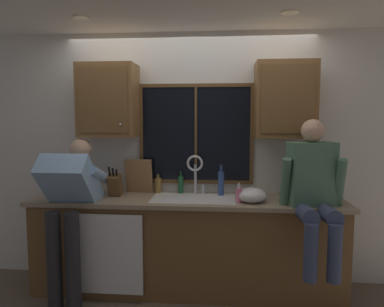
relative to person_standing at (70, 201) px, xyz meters
name	(u,v)px	position (x,y,z in m)	size (l,w,h in m)	color
back_wall	(190,157)	(1.04, 0.64, 0.34)	(5.33, 0.12, 2.55)	silver
ceiling_downlight_left	(81,18)	(0.16, -0.02, 1.61)	(0.14, 0.14, 0.01)	#FFEAB2
ceiling_downlight_right	(290,12)	(1.92, -0.02, 1.61)	(0.14, 0.14, 0.01)	#FFEAB2
window_glass	(196,134)	(1.10, 0.57, 0.59)	(1.10, 0.02, 0.95)	black
window_frame_top	(196,85)	(1.10, 0.56, 1.08)	(1.17, 0.02, 0.04)	brown
window_frame_bottom	(196,182)	(1.10, 0.56, 0.10)	(1.17, 0.02, 0.04)	brown
window_frame_left	(141,134)	(0.54, 0.56, 0.59)	(0.04, 0.02, 0.95)	brown
window_frame_right	(252,134)	(1.67, 0.56, 0.59)	(0.04, 0.02, 0.95)	brown
window_mullion_center	(196,134)	(1.10, 0.56, 0.59)	(0.02, 0.02, 0.95)	brown
lower_cabinet_run	(187,246)	(1.04, 0.29, -0.50)	(2.93, 0.58, 0.88)	brown
countertop	(187,201)	(1.04, 0.27, -0.04)	(2.99, 0.62, 0.04)	gray
dishwasher_front	(110,254)	(0.37, -0.03, -0.48)	(0.60, 0.02, 0.74)	white
upper_cabinet_left	(108,101)	(0.24, 0.41, 0.92)	(0.56, 0.36, 0.72)	brown
upper_cabinet_right	(285,100)	(1.96, 0.41, 0.92)	(0.56, 0.36, 0.72)	brown
sink	(194,208)	(1.10, 0.28, -0.11)	(0.80, 0.46, 0.21)	silver
faucet	(196,170)	(1.11, 0.46, 0.24)	(0.18, 0.09, 0.40)	silver
person_standing	(70,201)	(0.00, 0.00, 0.00)	(0.53, 0.72, 1.49)	#262628
person_sitting_on_counter	(314,187)	(2.16, 0.01, 0.17)	(0.54, 0.63, 1.26)	#384260
knife_block	(115,185)	(0.32, 0.32, 0.09)	(0.12, 0.18, 0.32)	brown
cutting_board	(139,176)	(0.52, 0.50, 0.16)	(0.28, 0.02, 0.36)	#997047
mixing_bowl	(252,195)	(1.65, 0.19, 0.05)	(0.28, 0.28, 0.14)	silver
soap_dispenser	(239,195)	(1.53, 0.15, 0.05)	(0.06, 0.07, 0.18)	pink
bottle_green_glass	(181,184)	(0.95, 0.51, 0.08)	(0.06, 0.06, 0.23)	#1E592D
bottle_tall_clear	(221,183)	(1.36, 0.45, 0.11)	(0.06, 0.06, 0.31)	#334C8C
bottle_amber_small	(158,185)	(0.72, 0.51, 0.07)	(0.07, 0.07, 0.20)	olive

